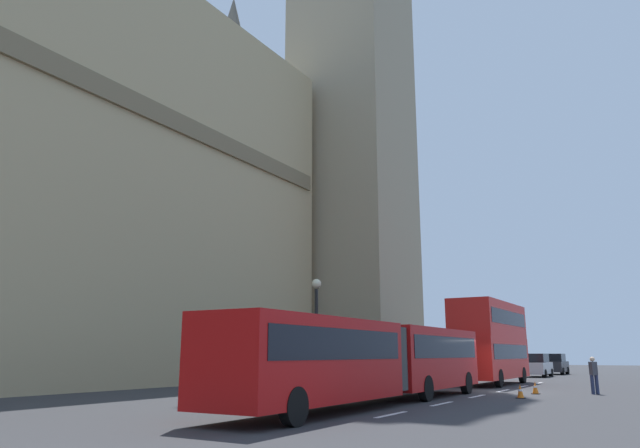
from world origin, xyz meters
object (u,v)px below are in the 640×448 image
at_px(sedan_lead, 537,365).
at_px(pedestrian_near_cones, 594,374).
at_px(double_decker_bus, 490,339).
at_px(articulated_bus, 376,356).
at_px(traffic_cone_middle, 535,388).
at_px(traffic_cone_west, 520,391).
at_px(sedan_trailing, 555,364).
at_px(street_lamp, 316,327).

height_order(sedan_lead, pedestrian_near_cones, sedan_lead).
bearing_deg(double_decker_bus, articulated_bus, -179.99).
xyz_separation_m(traffic_cone_middle, pedestrian_near_cones, (1.25, -2.40, 0.63)).
bearing_deg(double_decker_bus, traffic_cone_west, -159.81).
relative_size(articulated_bus, pedestrian_near_cones, 10.62).
distance_m(sedan_lead, traffic_cone_middle, 22.22).
relative_size(articulated_bus, double_decker_bus, 1.94).
distance_m(articulated_bus, traffic_cone_middle, 9.84).
height_order(sedan_trailing, traffic_cone_west, sedan_trailing).
relative_size(traffic_cone_west, street_lamp, 0.11).
distance_m(sedan_lead, traffic_cone_west, 25.32).
relative_size(double_decker_bus, traffic_cone_west, 15.94).
xyz_separation_m(double_decker_bus, traffic_cone_middle, (-7.51, -3.91, -2.43)).
height_order(sedan_trailing, traffic_cone_middle, sedan_trailing).
height_order(street_lamp, pedestrian_near_cones, street_lamp).
relative_size(sedan_lead, traffic_cone_middle, 7.59).
bearing_deg(double_decker_bus, sedan_lead, 0.53).
bearing_deg(sedan_trailing, traffic_cone_middle, -172.51).
xyz_separation_m(articulated_bus, traffic_cone_middle, (8.91, -3.91, -1.46)).
bearing_deg(sedan_trailing, sedan_lead, 178.07).
distance_m(sedan_lead, sedan_trailing, 7.12).
height_order(double_decker_bus, sedan_trailing, double_decker_bus).
height_order(traffic_cone_west, pedestrian_near_cones, pedestrian_near_cones).
bearing_deg(traffic_cone_west, traffic_cone_middle, 0.09).
bearing_deg(traffic_cone_middle, articulated_bus, 156.30).
height_order(articulated_bus, street_lamp, street_lamp).
bearing_deg(double_decker_bus, traffic_cone_middle, -152.47).
bearing_deg(pedestrian_near_cones, traffic_cone_middle, 117.40).
xyz_separation_m(sedan_lead, traffic_cone_west, (-24.99, -4.05, -0.63)).
bearing_deg(pedestrian_near_cones, sedan_lead, 17.39).
bearing_deg(traffic_cone_west, double_decker_bus, 20.19).
xyz_separation_m(sedan_lead, sedan_trailing, (7.12, -0.24, 0.00)).
distance_m(articulated_bus, traffic_cone_west, 7.12).
relative_size(double_decker_bus, pedestrian_near_cones, 5.47).
height_order(double_decker_bus, street_lamp, street_lamp).
distance_m(sedan_trailing, traffic_cone_middle, 29.22).
relative_size(double_decker_bus, traffic_cone_middle, 15.94).
xyz_separation_m(street_lamp, pedestrian_near_cones, (6.98, -10.82, -2.14)).
bearing_deg(traffic_cone_middle, street_lamp, 124.28).
xyz_separation_m(traffic_cone_middle, street_lamp, (-5.74, 8.42, 2.77)).
height_order(traffic_cone_middle, pedestrian_near_cones, pedestrian_near_cones).
relative_size(sedan_lead, traffic_cone_west, 7.59).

